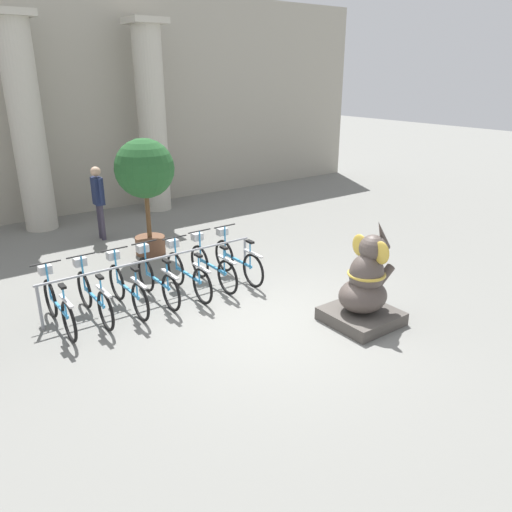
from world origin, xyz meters
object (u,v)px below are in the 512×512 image
Objects in this scene: bicycle_6 at (237,259)px; elephant_statue at (365,289)px; bicycle_3 at (157,279)px; bicycle_0 at (58,305)px; bicycle_5 at (212,265)px; person_pedestrian at (98,196)px; bicycle_1 at (93,295)px; bicycle_2 at (127,287)px; bicycle_4 at (187,273)px; potted_tree at (145,175)px.

bicycle_6 is 0.97× the size of elephant_statue.
bicycle_0 is at bearing -178.95° from bicycle_3.
person_pedestrian is at bearing 100.12° from bicycle_5.
bicycle_1 is at bearing 141.80° from elephant_statue.
bicycle_2 is (0.57, -0.02, 0.00)m from bicycle_1.
bicycle_1 is at bearing -179.73° from bicycle_5.
bicycle_0 is at bearing -179.69° from bicycle_6.
bicycle_2 is at bearing 136.94° from elephant_statue.
potted_tree is at bearing 81.19° from bicycle_4.
potted_tree reaches higher than person_pedestrian.
bicycle_6 is 2.80m from elephant_statue.
bicycle_0 is 0.94× the size of person_pedestrian.
bicycle_6 is at bearing 0.31° from bicycle_0.
bicycle_2 is at bearing -2.09° from bicycle_1.
bicycle_1 is at bearing 1.94° from bicycle_0.
bicycle_5 is 1.00× the size of bicycle_6.
bicycle_5 is 0.94× the size of person_pedestrian.
person_pedestrian is (-1.89, 6.68, 0.50)m from elephant_statue.
bicycle_1 is 1.00× the size of bicycle_4.
bicycle_6 is 0.94× the size of person_pedestrian.
bicycle_3 is 1.00× the size of bicycle_6.
elephant_statue is 5.37m from potted_tree.
bicycle_0 is 0.65× the size of potted_tree.
potted_tree is (0.37, 2.38, 1.38)m from bicycle_4.
bicycle_0 is 1.00× the size of bicycle_6.
elephant_statue is 6.96m from person_pedestrian.
bicycle_2 is (1.14, -0.00, 0.00)m from bicycle_0.
elephant_statue reaches higher than bicycle_1.
bicycle_4 is at bearing -7.50° from bicycle_3.
bicycle_4 is at bearing -2.12° from bicycle_2.
bicycle_3 is (0.57, 0.03, 0.00)m from bicycle_2.
bicycle_1 and bicycle_6 have the same top height.
bicycle_6 is (1.71, -0.01, 0.00)m from bicycle_3.
bicycle_0 and bicycle_3 have the same top height.
bicycle_3 is 1.00× the size of bicycle_4.
bicycle_1 is 0.65× the size of potted_tree.
bicycle_1 and bicycle_4 have the same top height.
bicycle_5 is 0.97× the size of elephant_statue.
bicycle_4 is (2.28, -0.04, 0.00)m from bicycle_0.
potted_tree reaches higher than bicycle_4.
bicycle_4 is at bearing -98.81° from potted_tree.
person_pedestrian is 0.69× the size of potted_tree.
bicycle_6 is at bearing -0.01° from bicycle_1.
person_pedestrian reaches higher than bicycle_5.
bicycle_3 is at bearing -96.30° from person_pedestrian.
bicycle_1 is 2.28m from bicycle_5.
bicycle_5 is at bearing 178.87° from bicycle_6.
bicycle_3 is 1.14m from bicycle_5.
bicycle_2 is 1.71m from bicycle_5.
bicycle_1 is at bearing -111.71° from person_pedestrian.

